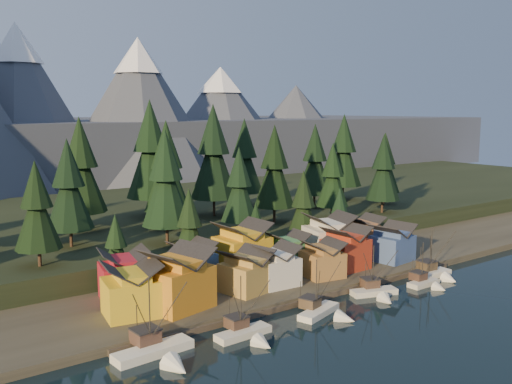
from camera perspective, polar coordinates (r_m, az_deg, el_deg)
ground at (r=98.75m, az=11.73°, el=-13.02°), size 500.00×500.00×0.00m
shore_strip at (r=127.20m, az=-1.85°, el=-7.60°), size 400.00×50.00×1.50m
hillside at (r=169.21m, az=-11.47°, el=-2.97°), size 420.00×100.00×6.00m
dock at (r=109.55m, az=5.23°, el=-10.42°), size 80.00×4.00×1.00m
mountain_ridge at (r=282.32m, az=-23.06°, el=5.72°), size 560.00×190.00×90.00m
boat_0 at (r=85.80m, az=-9.78°, el=-14.66°), size 12.61×13.60×12.90m
boat_1 at (r=91.31m, az=-0.87°, el=-13.28°), size 9.83×10.65×10.88m
boat_3 at (r=101.18m, az=6.87°, el=-11.15°), size 10.34×10.74×10.94m
boat_4 at (r=112.89m, az=11.99°, el=-9.19°), size 9.72×10.17×10.73m
boat_5 at (r=121.27m, az=16.74°, el=-8.14°), size 7.48×8.14×9.90m
boat_6 at (r=128.01m, az=17.59°, el=-7.12°), size 9.06×9.76×11.84m
house_front_0 at (r=98.08m, az=-12.31°, el=-9.33°), size 10.33×9.93×8.98m
house_front_1 at (r=99.90m, az=-7.88°, el=-8.40°), size 12.09×11.78×10.52m
house_front_2 at (r=108.05m, az=-0.98°, el=-7.76°), size 9.66×9.71×8.01m
house_front_3 at (r=111.79m, az=1.98°, el=-7.22°), size 8.28×7.93×7.99m
house_front_4 at (r=118.20m, az=6.65°, el=-6.55°), size 8.47×8.95×7.44m
house_front_5 at (r=124.32m, az=8.96°, el=-5.42°), size 9.12×8.37×9.18m
house_front_6 at (r=133.05m, az=13.47°, el=-4.83°), size 9.26×8.86×8.36m
house_back_0 at (r=106.46m, az=-13.04°, el=-7.91°), size 9.80×9.55×9.09m
house_back_1 at (r=112.87m, az=-6.40°, el=-6.97°), size 8.11×8.20×8.54m
house_back_2 at (r=120.10m, az=-1.40°, el=-5.42°), size 10.16×9.35×10.68m
house_back_3 at (r=122.75m, az=3.21°, el=-5.83°), size 8.26×7.47×7.91m
house_back_4 at (r=130.80m, az=7.29°, el=-4.38°), size 11.67×11.39×10.54m
house_back_5 at (r=139.56m, az=10.69°, el=-4.06°), size 8.70×8.78×8.70m
tree_hill_2 at (r=114.34m, az=-21.06°, el=-1.58°), size 8.70×8.70×20.28m
tree_hill_3 at (r=128.26m, az=-18.22°, el=0.39°), size 10.10×10.10×23.53m
tree_hill_4 at (r=144.63m, az=-17.10°, el=2.25°), size 11.98×11.98×27.91m
tree_hill_5 at (r=125.78m, az=-9.00°, el=1.06°), size 10.96×10.96×25.53m
tree_hill_6 at (r=142.57m, az=-8.91°, el=2.23°), size 11.58×11.58×26.98m
tree_hill_7 at (r=133.56m, az=-1.70°, el=0.49°), size 8.99×8.99×20.94m
tree_hill_8 at (r=157.29m, az=-4.27°, el=3.68°), size 13.33×13.33×31.06m
tree_hill_9 at (r=148.26m, az=1.86°, el=2.28°), size 11.02×11.02×25.68m
tree_hill_10 at (r=172.93m, az=-1.16°, el=3.37°), size 11.55×11.55×26.92m
tree_hill_11 at (r=155.26m, az=7.66°, el=1.47°), size 8.89×8.89×20.71m
tree_hill_12 at (r=172.05m, az=5.91°, el=3.01°), size 10.87×10.87×25.31m
tree_hill_13 at (r=166.73m, az=12.61°, el=2.19°), size 9.74×9.74×22.70m
tree_hill_14 at (r=188.63m, az=8.76°, el=3.88°), size 12.04×12.04×28.05m
tree_hill_15 at (r=159.24m, az=-10.48°, el=3.87°), size 13.86×13.86×32.29m
tree_hill_17 at (r=182.28m, az=12.74°, el=2.65°), size 9.64×9.64×22.46m
tree_shore_0 at (r=112.13m, az=-13.82°, el=-5.45°), size 6.23×6.23×14.51m
tree_shore_1 at (r=118.49m, az=-6.68°, el=-3.54°), size 7.77×7.77×18.11m
tree_shore_2 at (r=128.03m, az=-0.02°, el=-3.72°), size 5.84×5.84×13.62m
tree_shore_3 at (r=135.97m, az=4.75°, el=-1.58°), size 8.51×8.51×19.83m
tree_shore_4 at (r=144.51m, az=8.34°, el=-2.18°), size 6.31×6.31×14.69m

